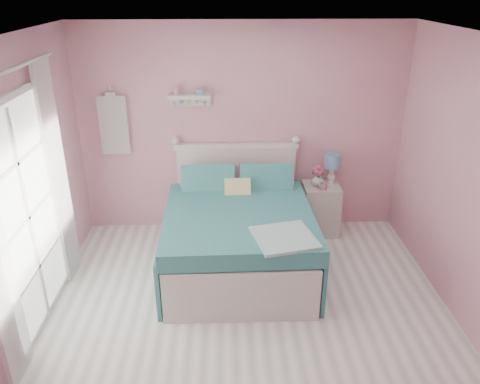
{
  "coord_description": "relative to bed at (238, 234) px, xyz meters",
  "views": [
    {
      "loc": [
        -0.2,
        -3.33,
        2.99
      ],
      "look_at": [
        -0.06,
        1.2,
        0.94
      ],
      "focal_mm": 35.0,
      "sensor_mm": 36.0,
      "label": 1
    }
  ],
  "objects": [
    {
      "name": "floor",
      "position": [
        0.07,
        -1.25,
        -0.4
      ],
      "size": [
        4.5,
        4.5,
        0.0
      ],
      "primitive_type": "plane",
      "color": "beige",
      "rests_on": "ground"
    },
    {
      "name": "room_shell",
      "position": [
        0.07,
        -1.25,
        1.19
      ],
      "size": [
        4.5,
        4.5,
        4.5
      ],
      "color": "#C97F97",
      "rests_on": "floor"
    },
    {
      "name": "bed",
      "position": [
        0.0,
        0.0,
        0.0
      ],
      "size": [
        1.6,
        2.0,
        1.15
      ],
      "rotation": [
        0.0,
        0.0,
        0.02
      ],
      "color": "silver",
      "rests_on": "floor"
    },
    {
      "name": "nightstand",
      "position": [
        1.07,
        0.76,
        -0.07
      ],
      "size": [
        0.45,
        0.45,
        0.65
      ],
      "color": "beige",
      "rests_on": "floor"
    },
    {
      "name": "table_lamp",
      "position": [
        1.19,
        0.81,
        0.53
      ],
      "size": [
        0.2,
        0.2,
        0.4
      ],
      "color": "white",
      "rests_on": "nightstand"
    },
    {
      "name": "vase",
      "position": [
        1.01,
        0.75,
        0.34
      ],
      "size": [
        0.16,
        0.16,
        0.17
      ],
      "primitive_type": "imported",
      "rotation": [
        0.0,
        0.0,
        0.01
      ],
      "color": "silver",
      "rests_on": "nightstand"
    },
    {
      "name": "teacup",
      "position": [
        1.05,
        0.65,
        0.29
      ],
      "size": [
        0.12,
        0.12,
        0.08
      ],
      "primitive_type": "imported",
      "rotation": [
        0.0,
        0.0,
        -0.16
      ],
      "color": "#C28294",
      "rests_on": "nightstand"
    },
    {
      "name": "roses",
      "position": [
        1.01,
        0.75,
        0.46
      ],
      "size": [
        0.14,
        0.11,
        0.12
      ],
      "color": "#DF4C86",
      "rests_on": "vase"
    },
    {
      "name": "wall_shelf",
      "position": [
        -0.55,
        0.94,
        1.34
      ],
      "size": [
        0.5,
        0.15,
        0.25
      ],
      "color": "silver",
      "rests_on": "room_shell"
    },
    {
      "name": "hanging_dress",
      "position": [
        -1.48,
        0.93,
        1.0
      ],
      "size": [
        0.34,
        0.03,
        0.72
      ],
      "primitive_type": "cube",
      "color": "white",
      "rests_on": "room_shell"
    },
    {
      "name": "french_door",
      "position": [
        -1.9,
        -0.85,
        0.68
      ],
      "size": [
        0.04,
        1.32,
        2.16
      ],
      "color": "silver",
      "rests_on": "floor"
    },
    {
      "name": "curtain_far",
      "position": [
        -1.84,
        -0.11,
        0.78
      ],
      "size": [
        0.04,
        0.4,
        2.32
      ],
      "primitive_type": "cube",
      "color": "white",
      "rests_on": "floor"
    }
  ]
}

